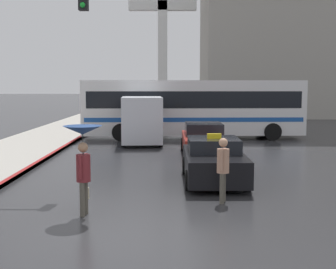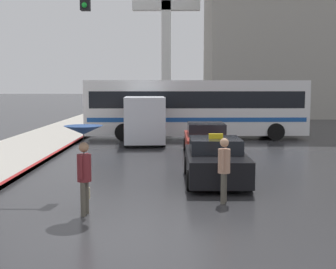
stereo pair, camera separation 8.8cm
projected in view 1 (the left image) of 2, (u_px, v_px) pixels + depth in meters
ground_plane at (134, 238)px, 9.35m from camera, size 300.00×300.00×0.00m
taxi at (216, 161)px, 14.79m from camera, size 1.91×4.03×1.53m
sedan_red at (206, 140)px, 20.39m from camera, size 1.91×4.46×1.39m
ambulance_van at (144, 117)px, 25.07m from camera, size 2.36×5.75×2.45m
city_bus at (194, 106)px, 26.69m from camera, size 12.47×2.95×3.30m
pedestrian_with_umbrella at (85, 148)px, 10.85m from camera, size 0.90×0.90×2.12m
pedestrian_man at (225, 165)px, 12.07m from camera, size 0.40×0.47×1.70m
traffic_light at (24, 41)px, 14.16m from camera, size 3.31×0.38×6.38m
monument_cross at (164, 30)px, 45.11m from camera, size 6.49×0.90×14.76m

